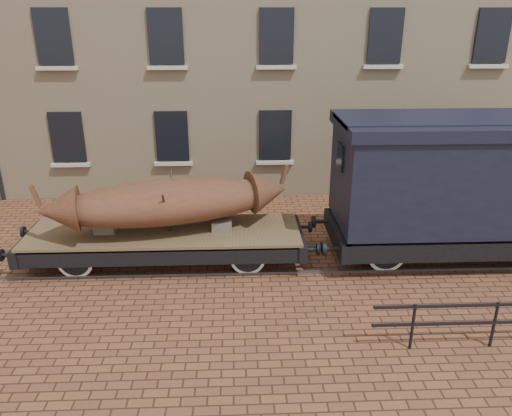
{
  "coord_description": "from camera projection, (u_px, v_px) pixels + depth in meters",
  "views": [
    {
      "loc": [
        -0.35,
        -11.73,
        6.16
      ],
      "look_at": [
        0.16,
        0.5,
        1.3
      ],
      "focal_mm": 35.0,
      "sensor_mm": 36.0,
      "label": 1
    }
  ],
  "objects": [
    {
      "name": "flatcar_wagon",
      "position": [
        165.0,
        237.0,
        12.83
      ],
      "size": [
        7.81,
        2.12,
        1.18
      ],
      "color": "brown",
      "rests_on": "ground"
    },
    {
      "name": "ground",
      "position": [
        251.0,
        261.0,
        13.19
      ],
      "size": [
        90.0,
        90.0,
        0.0
      ],
      "primitive_type": "plane",
      "color": "brown"
    },
    {
      "name": "iron_boat",
      "position": [
        168.0,
        201.0,
        12.47
      ],
      "size": [
        6.25,
        2.9,
        1.52
      ],
      "color": "brown",
      "rests_on": "flatcar_wagon"
    },
    {
      "name": "rail_track",
      "position": [
        251.0,
        260.0,
        13.17
      ],
      "size": [
        30.0,
        1.52,
        0.06
      ],
      "color": "#59595E",
      "rests_on": "ground"
    },
    {
      "name": "goods_van",
      "position": [
        464.0,
        173.0,
        12.52
      ],
      "size": [
        7.29,
        2.66,
        3.77
      ],
      "color": "black",
      "rests_on": "ground"
    }
  ]
}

